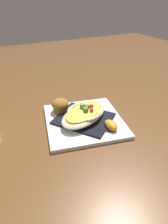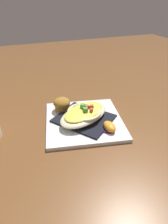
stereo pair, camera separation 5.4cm
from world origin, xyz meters
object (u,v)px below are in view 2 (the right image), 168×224
(square_plate, at_px, (84,121))
(orange_garnish, at_px, (109,127))
(muffin, at_px, (62,104))
(gratin_dish, at_px, (84,113))

(square_plate, distance_m, orange_garnish, 0.10)
(muffin, bearing_deg, square_plate, 122.94)
(gratin_dish, bearing_deg, orange_garnish, 122.24)
(gratin_dish, distance_m, muffin, 0.10)
(square_plate, distance_m, muffin, 0.11)
(gratin_dish, bearing_deg, muffin, -57.03)
(gratin_dish, distance_m, orange_garnish, 0.10)
(orange_garnish, bearing_deg, muffin, -57.39)
(square_plate, bearing_deg, gratin_dish, 165.06)
(square_plate, height_order, orange_garnish, orange_garnish)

